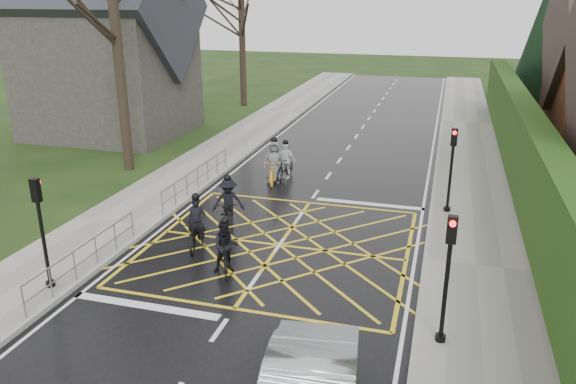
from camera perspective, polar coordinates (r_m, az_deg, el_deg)
The scene contains 19 objects.
ground at distance 18.05m, azimuth -0.88°, elevation -5.43°, with size 120.00×120.00×0.00m, color black.
road at distance 18.04m, azimuth -0.88°, elevation -5.42°, with size 9.00×80.00×0.01m, color black.
sidewalk_right at distance 17.42m, azimuth 18.54°, elevation -7.22°, with size 3.00×80.00×0.15m, color gray.
sidewalk_left at distance 20.44m, azimuth -17.23°, elevation -3.04°, with size 3.00×80.00×0.15m, color gray.
stone_wall at distance 23.03m, azimuth 22.53°, elevation -0.40°, with size 0.50×38.00×0.70m, color slate.
hedge at distance 22.54m, azimuth 23.10°, elevation 3.79°, with size 0.90×38.00×2.80m, color #1B380F.
conifer at distance 42.16m, azimuth 24.90°, elevation 14.25°, with size 4.60×4.60×10.00m.
church at distance 33.26m, azimuth -18.03°, elevation 13.99°, with size 8.80×7.80×11.00m.
tree_far at distance 40.19m, azimuth -4.79°, elevation 18.88°, with size 8.40×8.40×10.40m.
railing_south at distance 16.82m, azimuth -19.94°, elevation -5.70°, with size 0.05×5.04×1.03m.
railing_north at distance 22.83m, azimuth -9.20°, elevation 1.88°, with size 0.05×6.04×1.03m.
traffic_light_ne at distance 20.72m, azimuth 16.21°, elevation 2.04°, with size 0.24×0.31×3.21m.
traffic_light_se at distance 12.91m, azimuth 15.80°, elevation -8.76°, with size 0.24×0.31×3.21m.
traffic_light_sw at distance 16.04m, azimuth -23.64°, elevation -4.01°, with size 0.24×0.31×3.21m.
cyclist_rear at distance 17.96m, azimuth -9.28°, elevation -3.81°, with size 1.07×1.94×1.79m.
cyclist_back at distance 16.23m, azimuth -6.39°, elevation -6.05°, with size 1.12×1.74×1.70m.
cyclist_mid at distance 19.38m, azimuth -6.12°, elevation -1.57°, with size 1.33×2.01×1.85m.
cyclist_front at distance 24.25m, azimuth -0.28°, elevation 2.81°, with size 0.96×1.76×1.72m.
cyclist_lead at distance 23.73m, azimuth -1.45°, elevation 2.56°, with size 1.12×2.14×1.98m.
Camera 1 is at (4.76, -15.65, 7.62)m, focal length 35.00 mm.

